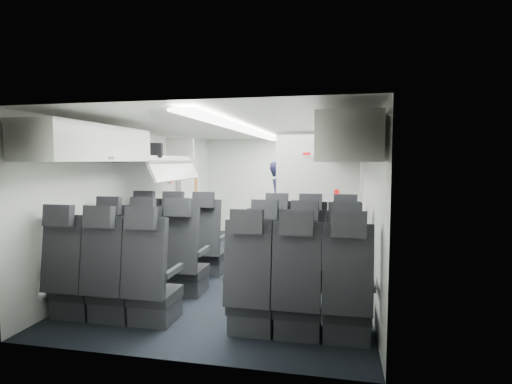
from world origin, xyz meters
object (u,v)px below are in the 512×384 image
at_px(galley_unit, 321,193).
at_px(flight_attendant, 280,205).
at_px(seat_row_mid, 225,265).
at_px(seat_row_rear, 200,289).
at_px(boarding_door, 188,196).
at_px(seat_row_front, 243,249).
at_px(carry_on_bag, 150,150).

distance_m(galley_unit, flight_attendant, 1.51).
distance_m(seat_row_mid, seat_row_rear, 0.90).
height_order(seat_row_mid, boarding_door, boarding_door).
distance_m(seat_row_front, seat_row_mid, 0.90).
xyz_separation_m(seat_row_mid, flight_attendant, (0.25, 2.82, 0.43)).
bearing_deg(seat_row_front, flight_attendant, 82.50).
bearing_deg(seat_row_mid, seat_row_rear, -90.00).
distance_m(seat_row_front, galley_unit, 3.43).
distance_m(boarding_door, carry_on_bag, 2.35).
distance_m(seat_row_front, seat_row_rear, 1.80).
bearing_deg(flight_attendant, seat_row_rear, 171.71).
bearing_deg(flight_attendant, boarding_door, 80.67).
distance_m(seat_row_mid, carry_on_bag, 2.13).
bearing_deg(carry_on_bag, galley_unit, 36.46).
bearing_deg(boarding_door, seat_row_rear, -67.13).
bearing_deg(galley_unit, flight_attendant, -117.64).
relative_size(seat_row_mid, boarding_door, 1.79).
bearing_deg(carry_on_bag, seat_row_front, -15.32).
height_order(seat_row_front, seat_row_mid, same).
height_order(galley_unit, flight_attendant, galley_unit).
relative_size(seat_row_front, flight_attendant, 2.01).
relative_size(galley_unit, flight_attendant, 1.15).
relative_size(seat_row_rear, flight_attendant, 2.01).
relative_size(flight_attendant, carry_on_bag, 4.69).
relative_size(galley_unit, carry_on_bag, 5.38).
xyz_separation_m(seat_row_rear, flight_attendant, (0.25, 3.72, 0.43)).
bearing_deg(seat_row_front, galley_unit, 73.72).
xyz_separation_m(seat_row_mid, boarding_door, (-1.64, 2.99, 0.55)).
bearing_deg(seat_row_rear, seat_row_mid, 90.00).
xyz_separation_m(galley_unit, flight_attendant, (-0.70, -1.33, -0.12)).
bearing_deg(boarding_door, seat_row_front, -51.84).
height_order(seat_row_rear, flight_attendant, flight_attendant).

